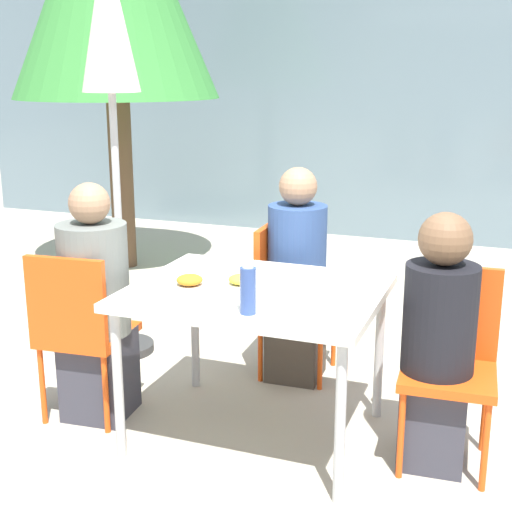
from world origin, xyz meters
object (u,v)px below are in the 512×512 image
(drinking_cup, at_px, (213,270))
(person_right, at_px, (438,347))
(chair_right, at_px, (450,351))
(salad_bowl, at_px, (355,276))
(chair_far, at_px, (285,288))
(chair_left, at_px, (79,325))
(closed_umbrella, at_px, (109,44))
(person_far, at_px, (297,281))
(bottle, at_px, (248,290))
(person_left, at_px, (96,309))

(drinking_cup, bearing_deg, person_right, -0.65)
(chair_right, height_order, person_right, person_right)
(salad_bowl, bearing_deg, chair_far, 135.98)
(chair_left, distance_m, drinking_cup, 0.71)
(person_right, distance_m, closed_umbrella, 2.41)
(person_right, height_order, closed_umbrella, closed_umbrella)
(closed_umbrella, bearing_deg, person_right, -18.32)
(closed_umbrella, bearing_deg, chair_far, 3.30)
(chair_far, bearing_deg, chair_right, 55.23)
(salad_bowl, bearing_deg, chair_right, -16.19)
(chair_right, relative_size, person_far, 0.72)
(person_far, xyz_separation_m, bottle, (0.12, -1.04, 0.27))
(chair_right, xyz_separation_m, salad_bowl, (-0.46, 0.13, 0.26))
(chair_left, height_order, drinking_cup, chair_left)
(chair_left, relative_size, drinking_cup, 9.67)
(drinking_cup, xyz_separation_m, salad_bowl, (0.63, 0.21, -0.02))
(bottle, bearing_deg, chair_right, 31.48)
(person_right, distance_m, chair_far, 1.16)
(person_left, bearing_deg, drinking_cup, 7.98)
(salad_bowl, bearing_deg, person_left, -164.37)
(chair_far, relative_size, bottle, 4.06)
(chair_right, xyz_separation_m, person_far, (-0.88, 0.57, 0.07))
(person_far, bearing_deg, chair_left, -46.07)
(chair_far, relative_size, person_far, 0.72)
(person_right, bearing_deg, closed_umbrella, -21.82)
(person_left, xyz_separation_m, person_right, (1.62, 0.12, -0.01))
(drinking_cup, bearing_deg, chair_far, 79.32)
(chair_right, relative_size, drinking_cup, 9.67)
(chair_left, bearing_deg, chair_far, 45.59)
(person_far, bearing_deg, chair_far, -121.89)
(chair_left, relative_size, chair_far, 1.00)
(chair_right, distance_m, chair_far, 1.14)
(person_left, distance_m, person_right, 1.63)
(person_left, height_order, drinking_cup, person_left)
(chair_left, relative_size, person_left, 0.73)
(person_far, height_order, drinking_cup, person_far)
(person_right, relative_size, salad_bowl, 7.99)
(chair_far, bearing_deg, person_far, 58.11)
(chair_left, bearing_deg, person_right, 2.07)
(closed_umbrella, distance_m, bottle, 1.88)
(person_far, relative_size, drinking_cup, 13.42)
(person_right, xyz_separation_m, chair_far, (-0.92, 0.70, -0.04))
(chair_left, height_order, chair_far, same)
(closed_umbrella, relative_size, bottle, 11.35)
(chair_right, relative_size, chair_far, 1.00)
(chair_right, relative_size, closed_umbrella, 0.36)
(chair_far, relative_size, salad_bowl, 6.08)
(chair_right, distance_m, drinking_cup, 1.13)
(person_right, xyz_separation_m, drinking_cup, (-1.05, 0.01, 0.23))
(bottle, xyz_separation_m, drinking_cup, (-0.33, 0.40, -0.06))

